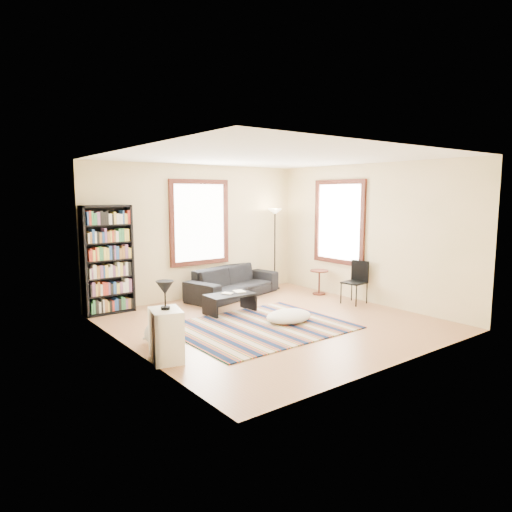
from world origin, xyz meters
TOP-DOWN VIEW (x-y plane):
  - floor at (0.00, 0.00)m, footprint 5.00×5.00m
  - ceiling at (0.00, 0.00)m, footprint 5.00×5.00m
  - wall_back at (0.00, 2.55)m, footprint 5.00×0.10m
  - wall_front at (0.00, -2.55)m, footprint 5.00×0.10m
  - wall_left at (-2.55, 0.00)m, footprint 0.10×5.00m
  - wall_right at (2.55, 0.00)m, footprint 0.10×5.00m
  - window_back at (0.00, 2.47)m, footprint 1.20×0.06m
  - window_right at (2.47, 0.80)m, footprint 0.06×1.20m
  - rug at (-0.36, -0.10)m, footprint 2.75×2.20m
  - sofa at (0.56, 2.05)m, footprint 1.40×2.34m
  - bookshelf at (-2.04, 2.32)m, footprint 0.90×0.30m
  - coffee_table at (-0.25, 0.97)m, footprint 1.01×0.74m
  - book_a at (-0.35, 0.97)m, footprint 0.24×0.21m
  - book_b at (-0.10, 1.02)m, footprint 0.23×0.28m
  - floor_cushion at (0.21, -0.16)m, footprint 0.99×0.84m
  - floor_lamp at (1.80, 2.15)m, footprint 0.35×0.35m
  - side_table at (2.20, 1.09)m, footprint 0.49×0.49m
  - folding_chair at (2.15, 0.06)m, footprint 0.47×0.45m
  - white_cabinet at (-2.30, -0.57)m, footprint 0.49×0.58m
  - table_lamp at (-2.30, -0.57)m, footprint 0.29×0.29m
  - dog at (-2.12, 0.11)m, footprint 0.59×0.68m

SIDE VIEW (x-z plane):
  - floor at x=0.00m, z-range -0.10..0.00m
  - rug at x=-0.36m, z-range 0.00..0.02m
  - floor_cushion at x=0.21m, z-range 0.00..0.21m
  - coffee_table at x=-0.25m, z-range 0.00..0.36m
  - side_table at x=2.20m, z-range 0.00..0.54m
  - dog at x=-2.12m, z-range 0.00..0.57m
  - sofa at x=0.56m, z-range 0.00..0.64m
  - white_cabinet at x=-2.30m, z-range 0.00..0.70m
  - book_a at x=-0.35m, z-range 0.36..0.38m
  - book_b at x=-0.10m, z-range 0.36..0.38m
  - folding_chair at x=2.15m, z-range 0.00..0.86m
  - table_lamp at x=-2.30m, z-range 0.70..1.08m
  - floor_lamp at x=1.80m, z-range 0.00..1.86m
  - bookshelf at x=-2.04m, z-range 0.00..2.00m
  - wall_back at x=0.00m, z-range 0.00..2.80m
  - wall_front at x=0.00m, z-range 0.00..2.80m
  - wall_left at x=-2.55m, z-range 0.00..2.80m
  - wall_right at x=2.55m, z-range 0.00..2.80m
  - window_back at x=0.00m, z-range 0.80..2.40m
  - window_right at x=2.47m, z-range 0.80..2.40m
  - ceiling at x=0.00m, z-range 2.80..2.90m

